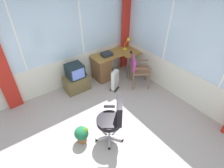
# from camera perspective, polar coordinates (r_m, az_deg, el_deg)

# --- Properties ---
(ground) EXTENTS (5.60, 5.57, 0.06)m
(ground) POSITION_cam_1_polar(r_m,az_deg,el_deg) (3.89, -0.99, -18.06)
(ground) COLOR #A09892
(north_window_panel) EXTENTS (4.60, 0.07, 2.73)m
(north_window_panel) POSITION_cam_1_polar(r_m,az_deg,el_deg) (4.71, -18.04, 12.58)
(north_window_panel) COLOR silver
(north_window_panel) RESTS_ON ground
(east_window_panel) EXTENTS (0.07, 4.57, 2.73)m
(east_window_panel) POSITION_cam_1_polar(r_m,az_deg,el_deg) (4.43, 24.67, 9.45)
(east_window_panel) COLOR silver
(east_window_panel) RESTS_ON ground
(curtain_corner) EXTENTS (0.33, 0.09, 2.63)m
(curtain_corner) POSITION_cam_1_polar(r_m,az_deg,el_deg) (5.63, 4.63, 17.54)
(curtain_corner) COLOR red
(curtain_corner) RESTS_ON ground
(desk) EXTENTS (1.38, 0.77, 0.72)m
(desk) POSITION_cam_1_polar(r_m,az_deg,el_deg) (5.33, -2.72, 5.48)
(desk) COLOR olive
(desk) RESTS_ON ground
(desk_lamp) EXTENTS (0.22, 0.19, 0.37)m
(desk_lamp) POSITION_cam_1_polar(r_m,az_deg,el_deg) (5.52, 5.14, 13.17)
(desk_lamp) COLOR yellow
(desk_lamp) RESTS_ON desk
(tv_remote) EXTENTS (0.11, 0.15, 0.02)m
(tv_remote) POSITION_cam_1_polar(r_m,az_deg,el_deg) (5.40, 6.13, 9.90)
(tv_remote) COLOR black
(tv_remote) RESTS_ON desk
(paper_tray) EXTENTS (0.31, 0.25, 0.09)m
(paper_tray) POSITION_cam_1_polar(r_m,az_deg,el_deg) (5.21, -1.69, 9.44)
(paper_tray) COLOR #21262E
(paper_tray) RESTS_ON desk
(wooden_armchair) EXTENTS (0.67, 0.67, 0.93)m
(wooden_armchair) POSITION_cam_1_polar(r_m,az_deg,el_deg) (4.96, 7.86, 5.43)
(wooden_armchair) COLOR brown
(wooden_armchair) RESTS_ON ground
(office_chair) EXTENTS (0.60, 0.61, 1.00)m
(office_chair) POSITION_cam_1_polar(r_m,az_deg,el_deg) (3.48, 0.37, -10.63)
(office_chair) COLOR #B7B7BF
(office_chair) RESTS_ON ground
(tv_on_stand) EXTENTS (0.64, 0.44, 0.79)m
(tv_on_stand) POSITION_cam_1_polar(r_m,az_deg,el_deg) (4.97, -11.30, 1.58)
(tv_on_stand) COLOR brown
(tv_on_stand) RESTS_ON ground
(space_heater) EXTENTS (0.33, 0.27, 0.60)m
(space_heater) POSITION_cam_1_polar(r_m,az_deg,el_deg) (4.91, 0.97, 1.32)
(space_heater) COLOR silver
(space_heater) RESTS_ON ground
(potted_plant) EXTENTS (0.28, 0.28, 0.37)m
(potted_plant) POSITION_cam_1_polar(r_m,az_deg,el_deg) (3.76, -9.53, -15.28)
(potted_plant) COLOR #995A2F
(potted_plant) RESTS_ON ground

